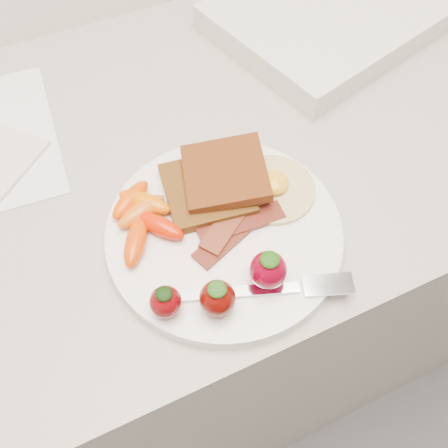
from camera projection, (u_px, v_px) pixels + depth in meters
name	position (u px, v px, depth m)	size (l,w,h in m)	color
counter	(199.00, 290.00, 1.04)	(2.00, 0.60, 0.90)	gray
plate	(224.00, 233.00, 0.57)	(0.27, 0.27, 0.02)	white
toast_lower	(207.00, 190.00, 0.59)	(0.10, 0.10, 0.01)	#4F3311
toast_upper	(225.00, 173.00, 0.58)	(0.10, 0.10, 0.01)	#4F2510
fried_egg	(273.00, 187.00, 0.59)	(0.13, 0.13, 0.02)	#F2ECB1
bacon_strips	(235.00, 225.00, 0.56)	(0.12, 0.09, 0.01)	#380D0B
baby_carrots	(142.00, 216.00, 0.56)	(0.09, 0.12, 0.02)	#DA5F13
strawberries	(226.00, 287.00, 0.50)	(0.14, 0.05, 0.05)	#640408
fork	(280.00, 288.00, 0.52)	(0.18, 0.08, 0.00)	white
appliance	(329.00, 15.00, 0.78)	(0.33, 0.26, 0.04)	silver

